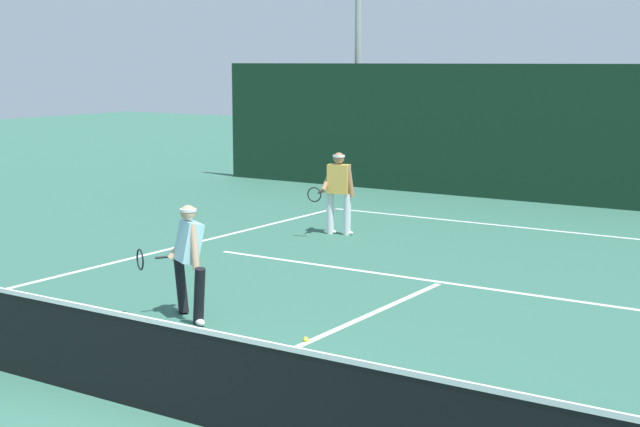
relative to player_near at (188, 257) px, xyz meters
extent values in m
plane|color=#326452|center=(1.94, -2.79, -0.85)|extent=(80.00, 80.00, 0.00)
cube|color=white|center=(1.94, 9.07, -0.84)|extent=(10.71, 0.10, 0.01)
cube|color=white|center=(1.94, 3.74, -0.84)|extent=(8.73, 0.10, 0.01)
cube|color=white|center=(1.94, 0.41, -0.84)|extent=(0.10, 6.40, 0.01)
cube|color=black|center=(1.94, -2.79, -0.39)|extent=(11.55, 0.02, 0.91)
cube|color=white|center=(1.94, -2.79, 0.09)|extent=(11.55, 0.03, 0.05)
cylinder|color=black|center=(0.33, -0.17, -0.46)|extent=(0.30, 0.25, 0.79)
cylinder|color=black|center=(-0.30, 0.19, -0.46)|extent=(0.35, 0.28, 0.79)
ellipsoid|color=white|center=(0.33, -0.17, -0.80)|extent=(0.28, 0.22, 0.09)
ellipsoid|color=white|center=(-0.30, 0.19, -0.80)|extent=(0.28, 0.22, 0.09)
cube|color=#9EDBEA|center=(0.01, 0.01, 0.20)|extent=(0.51, 0.48, 0.58)
cylinder|color=tan|center=(0.20, -0.10, 0.18)|extent=(0.23, 0.18, 0.60)
cylinder|color=tan|center=(-0.18, 0.12, 0.18)|extent=(0.31, 0.44, 0.51)
sphere|color=tan|center=(0.01, 0.01, 0.60)|extent=(0.21, 0.21, 0.21)
cylinder|color=white|center=(0.01, 0.01, 0.63)|extent=(0.31, 0.31, 0.04)
cylinder|color=black|center=(-0.35, -0.07, -0.03)|extent=(0.16, 0.24, 0.03)
torus|color=black|center=(-0.52, -0.37, -0.03)|extent=(0.27, 0.17, 0.29)
cylinder|color=silver|center=(-1.42, 6.37, -0.43)|extent=(0.18, 0.18, 0.83)
cylinder|color=silver|center=(-1.78, 6.30, -0.43)|extent=(0.19, 0.18, 0.83)
ellipsoid|color=white|center=(-1.42, 6.37, -0.80)|extent=(0.28, 0.16, 0.09)
ellipsoid|color=white|center=(-1.78, 6.30, -0.80)|extent=(0.28, 0.16, 0.09)
cube|color=#E5B24C|center=(-1.60, 6.34, 0.27)|extent=(0.47, 0.32, 0.58)
cylinder|color=#9E704C|center=(-1.37, 6.39, 0.24)|extent=(0.20, 0.13, 0.64)
cylinder|color=#9E704C|center=(-1.83, 6.29, 0.24)|extent=(0.21, 0.57, 0.46)
sphere|color=#9E704C|center=(-1.60, 6.34, 0.68)|extent=(0.22, 0.22, 0.22)
cylinder|color=white|center=(-1.60, 6.34, 0.72)|extent=(0.28, 0.28, 0.04)
cylinder|color=black|center=(-1.83, 6.03, 0.02)|extent=(0.08, 0.26, 0.03)
torus|color=black|center=(-1.76, 5.70, 0.02)|extent=(0.29, 0.08, 0.29)
sphere|color=#D1E033|center=(1.90, -0.02, -0.81)|extent=(0.07, 0.07, 0.07)
cube|color=#14311F|center=(1.94, 12.65, 0.83)|extent=(22.34, 0.12, 3.36)
cylinder|color=#9EA39E|center=(-5.54, 13.63, 2.54)|extent=(0.18, 0.18, 6.78)
camera|label=1|loc=(8.13, -9.23, 2.58)|focal=52.50mm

